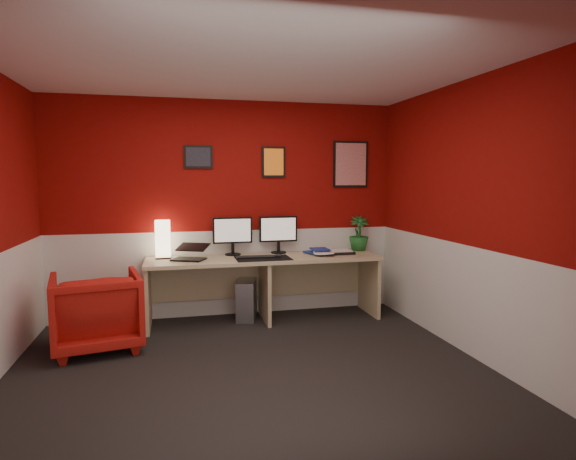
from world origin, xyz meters
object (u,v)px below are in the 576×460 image
object	(u,v)px
desk	(265,289)
potted_plant	(359,233)
monitor_left	(233,230)
pc_tower	(247,299)
laptop	(189,250)
monitor_right	(279,229)
zen_tray	(338,252)
armchair	(97,311)
shoji_lamp	(163,240)

from	to	relation	value
desk	potted_plant	size ratio (longest dim) A/B	6.18
monitor_left	pc_tower	distance (m)	0.81
laptop	monitor_right	xyz separation A→B (m)	(1.05, 0.25, 0.18)
monitor_right	pc_tower	size ratio (longest dim) A/B	1.29
potted_plant	pc_tower	distance (m)	1.58
desk	monitor_left	xyz separation A→B (m)	(-0.33, 0.22, 0.66)
zen_tray	armchair	xyz separation A→B (m)	(-2.59, -0.54, -0.38)
zen_tray	pc_tower	bearing A→B (deg)	174.49
shoji_lamp	zen_tray	bearing A→B (deg)	-4.34
shoji_lamp	monitor_right	xyz separation A→B (m)	(1.32, 0.06, 0.09)
zen_tray	potted_plant	xyz separation A→B (m)	(0.33, 0.18, 0.20)
shoji_lamp	monitor_left	distance (m)	0.78
zen_tray	pc_tower	size ratio (longest dim) A/B	0.78
shoji_lamp	armchair	bearing A→B (deg)	-131.30
pc_tower	shoji_lamp	bearing A→B (deg)	-168.29
shoji_lamp	potted_plant	bearing A→B (deg)	0.85
potted_plant	shoji_lamp	bearing A→B (deg)	-179.15
desk	zen_tray	distance (m)	0.96
monitor_left	laptop	bearing A→B (deg)	-154.72
monitor_right	armchair	xyz separation A→B (m)	(-1.92, -0.75, -0.66)
laptop	pc_tower	bearing A→B (deg)	39.07
desk	monitor_left	world-z (taller)	monitor_left
desk	pc_tower	xyz separation A→B (m)	(-0.19, 0.13, -0.14)
pc_tower	monitor_left	bearing A→B (deg)	162.17
desk	zen_tray	xyz separation A→B (m)	(0.88, 0.03, 0.38)
pc_tower	armchair	size ratio (longest dim) A/B	0.56
monitor_right	desk	bearing A→B (deg)	-132.50
monitor_left	monitor_right	xyz separation A→B (m)	(0.54, 0.02, 0.00)
laptop	armchair	size ratio (longest dim) A/B	0.41
monitor_left	potted_plant	size ratio (longest dim) A/B	1.38
shoji_lamp	monitor_right	distance (m)	1.32
monitor_left	zen_tray	world-z (taller)	monitor_left
desk	potted_plant	bearing A→B (deg)	9.81
monitor_left	potted_plant	world-z (taller)	monitor_left
monitor_left	zen_tray	size ratio (longest dim) A/B	1.66
monitor_right	potted_plant	xyz separation A→B (m)	(1.00, -0.02, -0.08)
desk	monitor_left	bearing A→B (deg)	146.39
shoji_lamp	desk	bearing A→B (deg)	-9.05
desk	zen_tray	size ratio (longest dim) A/B	7.43
monitor_right	laptop	bearing A→B (deg)	-166.37
potted_plant	pc_tower	size ratio (longest dim) A/B	0.94
shoji_lamp	laptop	xyz separation A→B (m)	(0.27, -0.20, -0.09)
monitor_left	pc_tower	bearing A→B (deg)	-32.51
laptop	pc_tower	distance (m)	0.90
monitor_right	pc_tower	distance (m)	0.90
desk	potted_plant	distance (m)	1.36
monitor_right	monitor_left	bearing A→B (deg)	-178.41
monitor_left	pc_tower	size ratio (longest dim) A/B	1.29
armchair	pc_tower	bearing A→B (deg)	-168.13
shoji_lamp	laptop	distance (m)	0.35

